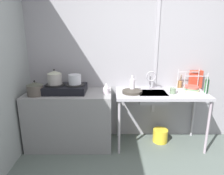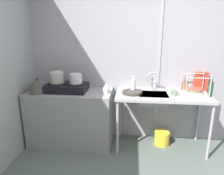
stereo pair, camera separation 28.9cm
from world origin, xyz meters
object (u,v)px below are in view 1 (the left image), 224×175
percolator (106,88)px  bottle_by_rack (207,86)px  small_bowl_on_drainboard (172,91)px  cup_by_rack (173,91)px  dish_rack (191,89)px  stove (66,88)px  pot_on_left_burner (55,77)px  utensil_jar (180,84)px  bucket_on_floor (160,136)px  sink_basin (153,97)px  faucet (151,77)px  cereal_box (196,79)px  pot_beside_stove (35,89)px  pot_on_right_burner (75,79)px  bottle_by_sink (132,85)px  frying_pan (132,92)px

percolator → bottle_by_rack: size_ratio=0.62×
bottle_by_rack → small_bowl_on_drainboard: bearing=171.7°
cup_by_rack → small_bowl_on_drainboard: (0.02, 0.09, -0.02)m
dish_rack → cup_by_rack: (-0.30, -0.10, -0.01)m
stove → pot_on_left_burner: 0.22m
stove → bottle_by_rack: (2.03, -0.04, 0.05)m
percolator → utensil_jar: (1.15, 0.28, -0.01)m
small_bowl_on_drainboard → bottle_by_rack: bottle_by_rack is taller
pot_on_left_burner → bucket_on_floor: size_ratio=0.95×
cup_by_rack → utensil_jar: size_ratio=0.39×
sink_basin → faucet: 0.30m
cup_by_rack → cereal_box: size_ratio=0.31×
pot_on_left_burner → faucet: bearing=4.9°
dish_rack → cup_by_rack: 0.31m
dish_rack → small_bowl_on_drainboard: 0.28m
bottle_by_rack → dish_rack: bearing=157.3°
cup_by_rack → bottle_by_rack: size_ratio=0.35×
pot_beside_stove → dish_rack: bearing=4.7°
bottle_by_rack → pot_on_right_burner: bearing=178.9°
bottle_by_sink → utensil_jar: bearing=12.9°
stove → percolator: size_ratio=3.99×
stove → sink_basin: stove is taller
percolator → cereal_box: cereal_box is taller
percolator → cup_by_rack: 0.95m
percolator → dish_rack: size_ratio=0.45×
frying_pan → percolator: bearing=-177.9°
frying_pan → bottle_by_sink: bottle_by_sink is taller
percolator → bottle_by_rack: bearing=0.0°
small_bowl_on_drainboard → cup_by_rack: bearing=-101.5°
faucet → bucket_on_floor: bearing=-17.5°
sink_basin → bottle_by_rack: bearing=-1.9°
pot_on_right_burner → bottle_by_sink: 0.84m
faucet → cereal_box: faucet is taller
frying_pan → bottle_by_rack: bottle_by_rack is taller
cereal_box → utensil_jar: 0.26m
percolator → bottle_by_sink: size_ratio=0.63×
faucet → bottle_by_sink: faucet is taller
frying_pan → pot_on_left_burner: bearing=178.7°
cup_by_rack → bucket_on_floor: cup_by_rack is taller
frying_pan → dish_rack: dish_rack is taller
pot_on_left_burner → frying_pan: bearing=-1.3°
dish_rack → cereal_box: dish_rack is taller
bottle_by_rack → cereal_box: size_ratio=0.87×
cereal_box → pot_beside_stove: bearing=-179.1°
utensil_jar → bucket_on_floor: 0.87m
pot_beside_stove → cup_by_rack: bearing=2.5°
pot_on_right_burner → small_bowl_on_drainboard: bearing=1.2°
small_bowl_on_drainboard → cereal_box: 0.48m
pot_on_left_burner → cereal_box: 2.14m
pot_beside_stove → sink_basin: pot_beside_stove is taller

